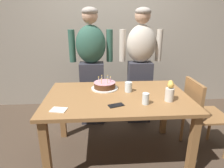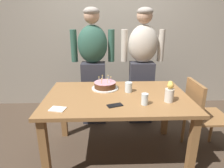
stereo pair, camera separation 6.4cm
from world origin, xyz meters
name	(u,v)px [view 2 (the right image)]	position (x,y,z in m)	size (l,w,h in m)	color
ground_plane	(117,154)	(0.00, 0.00, 0.00)	(10.00, 10.00, 0.00)	#47382B
back_wall	(112,32)	(0.00, 1.55, 1.30)	(5.20, 0.10, 2.60)	#9E9384
dining_table	(117,104)	(0.00, 0.00, 0.64)	(1.50, 0.96, 0.74)	olive
birthday_cake	(105,86)	(-0.13, 0.22, 0.78)	(0.31, 0.31, 0.15)	white
water_glass_near	(145,99)	(0.25, -0.23, 0.79)	(0.07, 0.07, 0.11)	silver
water_glass_far	(129,87)	(0.13, 0.11, 0.79)	(0.08, 0.08, 0.11)	silver
cell_phone	(115,105)	(-0.04, -0.25, 0.74)	(0.14, 0.07, 0.01)	black
napkin_stack	(58,109)	(-0.55, -0.31, 0.74)	(0.14, 0.10, 0.01)	white
flower_vase	(170,92)	(0.50, -0.17, 0.84)	(0.09, 0.09, 0.21)	silver
person_man_bearded	(93,66)	(-0.29, 0.80, 0.87)	(0.61, 0.27, 1.66)	#33333D
person_woman_cardigan	(142,66)	(0.41, 0.80, 0.87)	(0.61, 0.27, 1.66)	#33333D
dining_chair	(201,112)	(0.95, 0.02, 0.52)	(0.42, 0.42, 0.87)	olive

